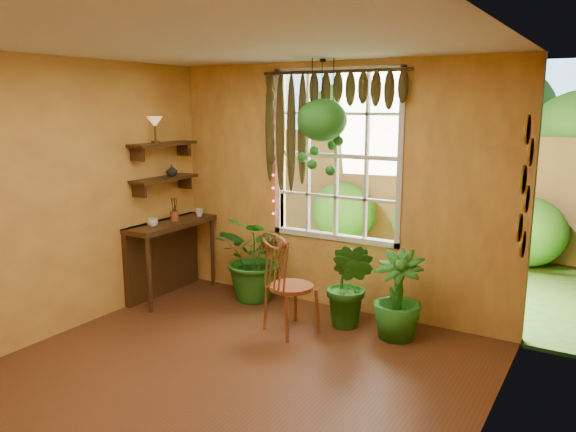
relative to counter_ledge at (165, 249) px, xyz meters
name	(u,v)px	position (x,y,z in m)	size (l,w,h in m)	color
floor	(208,391)	(1.91, -1.60, -0.55)	(4.50, 4.50, 0.00)	#522B17
ceiling	(197,39)	(1.91, -1.60, 2.15)	(4.50, 4.50, 0.00)	silver
wall_back	(335,188)	(1.91, 0.65, 0.80)	(4.00, 4.00, 0.00)	gold
wall_left	(35,203)	(-0.09, -1.60, 0.80)	(4.50, 4.50, 0.00)	gold
wall_right	(476,265)	(3.91, -1.60, 0.80)	(4.50, 4.50, 0.00)	gold
window	(337,156)	(1.91, 0.68, 1.15)	(1.52, 0.10, 1.86)	silver
valance_vine	(325,101)	(1.82, 0.56, 1.73)	(1.70, 0.12, 1.10)	#3D2610
string_lights	(273,149)	(1.15, 0.59, 1.20)	(0.03, 0.03, 1.54)	#FF2633
wall_plates	(524,190)	(3.89, 0.19, 1.00)	(0.04, 0.32, 1.10)	#FFECD0
counter_ledge	(165,249)	(0.00, 0.00, 0.00)	(0.40, 1.20, 0.90)	#3D2610
shelf_lower	(165,179)	(0.03, 0.00, 0.85)	(0.25, 0.90, 0.04)	#3D2610
shelf_upper	(163,144)	(0.03, 0.00, 1.25)	(0.25, 0.90, 0.04)	#3D2610
backyard	(463,160)	(2.15, 5.27, 0.73)	(14.00, 10.00, 12.00)	#235217
windsor_chair	(289,299)	(1.85, -0.24, -0.21)	(0.59, 0.60, 1.19)	brown
potted_plant_left	(258,258)	(1.07, 0.38, -0.04)	(0.91, 0.79, 1.01)	#1B5115
potted_plant_mid	(350,285)	(2.33, 0.18, -0.10)	(0.50, 0.40, 0.91)	#1B5115
potted_plant_right	(397,295)	(2.83, 0.17, -0.12)	(0.49, 0.49, 0.87)	#1B5115
hanging_basket	(322,127)	(1.88, 0.38, 1.47)	(0.52, 0.52, 1.18)	black
cup_a	(153,223)	(0.13, -0.32, 0.40)	(0.12, 0.12, 0.10)	silver
cup_b	(199,212)	(0.19, 0.41, 0.40)	(0.11, 0.11, 0.10)	beige
brush_jar	(174,209)	(0.11, 0.06, 0.48)	(0.09, 0.09, 0.35)	brown
shelf_vase	(172,171)	(0.04, 0.12, 0.93)	(0.13, 0.13, 0.13)	#B2AD99
tiffany_lamp	(155,124)	(0.05, -0.13, 1.48)	(0.18, 0.18, 0.30)	brown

